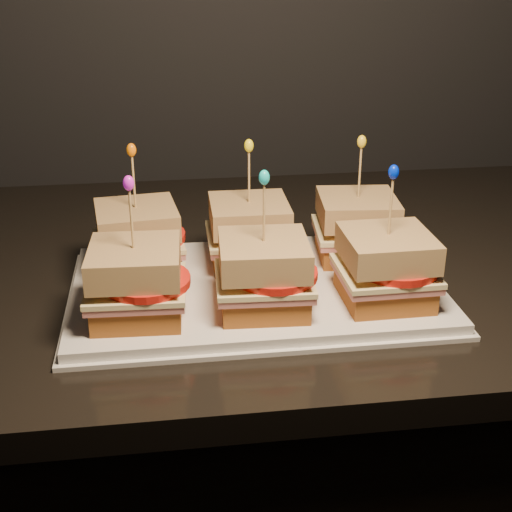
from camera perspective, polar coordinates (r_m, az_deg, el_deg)
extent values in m
cube|color=black|center=(1.30, 3.15, -19.05)|extent=(2.44, 0.71, 0.87)
cube|color=black|center=(1.04, 3.71, -0.53)|extent=(2.48, 0.75, 0.04)
cube|color=white|center=(0.90, 0.00, -2.67)|extent=(0.46, 0.28, 0.02)
cube|color=white|center=(0.91, 0.00, -3.01)|extent=(0.47, 0.29, 0.01)
cube|color=brown|center=(0.95, -9.32, -0.17)|extent=(0.11, 0.11, 0.03)
cube|color=#CC6464|center=(0.94, -9.39, 0.81)|extent=(0.12, 0.12, 0.01)
cube|color=beige|center=(0.94, -9.42, 1.21)|extent=(0.12, 0.12, 0.01)
cylinder|color=red|center=(0.93, -8.71, 1.53)|extent=(0.10, 0.10, 0.01)
cube|color=#6D340F|center=(0.93, -9.54, 2.87)|extent=(0.11, 0.11, 0.03)
cylinder|color=tan|center=(0.91, -9.74, 5.63)|extent=(0.00, 0.00, 0.09)
ellipsoid|color=orange|center=(0.90, -9.94, 8.36)|extent=(0.01, 0.01, 0.02)
cube|color=brown|center=(0.95, -0.54, 0.31)|extent=(0.10, 0.10, 0.03)
cube|color=#CC6464|center=(0.95, -0.54, 1.30)|extent=(0.11, 0.11, 0.01)
cube|color=beige|center=(0.94, -0.54, 1.69)|extent=(0.11, 0.11, 0.01)
cylinder|color=red|center=(0.94, 0.23, 2.01)|extent=(0.10, 0.10, 0.01)
cube|color=#6D340F|center=(0.93, -0.55, 3.35)|extent=(0.10, 0.10, 0.03)
cylinder|color=tan|center=(0.92, -0.56, 6.10)|extent=(0.00, 0.00, 0.09)
ellipsoid|color=yellow|center=(0.90, -0.57, 8.82)|extent=(0.01, 0.01, 0.02)
cube|color=brown|center=(0.98, 7.94, 0.78)|extent=(0.11, 0.11, 0.03)
cube|color=#CC6464|center=(0.97, 8.00, 1.73)|extent=(0.12, 0.11, 0.01)
cube|color=beige|center=(0.97, 8.03, 2.12)|extent=(0.12, 0.12, 0.01)
cylinder|color=red|center=(0.97, 8.83, 2.43)|extent=(0.10, 0.10, 0.01)
cube|color=#6D340F|center=(0.96, 8.13, 3.73)|extent=(0.11, 0.11, 0.03)
cylinder|color=tan|center=(0.94, 8.29, 6.41)|extent=(0.00, 0.00, 0.09)
ellipsoid|color=yellow|center=(0.93, 8.46, 9.05)|extent=(0.01, 0.01, 0.02)
cube|color=brown|center=(0.83, -9.43, -3.87)|extent=(0.10, 0.10, 0.03)
cube|color=#CC6464|center=(0.82, -9.51, -2.77)|extent=(0.11, 0.11, 0.01)
cube|color=beige|center=(0.82, -9.55, -2.33)|extent=(0.12, 0.11, 0.01)
cylinder|color=red|center=(0.81, -8.74, -2.00)|extent=(0.10, 0.10, 0.01)
cube|color=#6D340F|center=(0.80, -9.69, -0.47)|extent=(0.11, 0.11, 0.03)
cylinder|color=tan|center=(0.79, -9.92, 2.65)|extent=(0.00, 0.00, 0.09)
ellipsoid|color=#D31ED6|center=(0.77, -10.16, 5.77)|extent=(0.01, 0.01, 0.02)
cube|color=brown|center=(0.83, 0.61, -3.28)|extent=(0.10, 0.10, 0.03)
cube|color=#CC6464|center=(0.83, 0.62, -2.19)|extent=(0.11, 0.11, 0.01)
cube|color=beige|center=(0.82, 0.62, -1.75)|extent=(0.12, 0.11, 0.01)
cylinder|color=red|center=(0.82, 1.52, -1.41)|extent=(0.10, 0.10, 0.01)
cube|color=#6D340F|center=(0.81, 0.63, 0.10)|extent=(0.11, 0.11, 0.03)
cylinder|color=tan|center=(0.79, 0.65, 3.21)|extent=(0.00, 0.00, 0.09)
ellipsoid|color=#15BEBD|center=(0.78, 0.66, 6.31)|extent=(0.01, 0.01, 0.02)
cube|color=brown|center=(0.87, 10.21, -2.63)|extent=(0.10, 0.10, 0.03)
cube|color=#CC6464|center=(0.86, 10.29, -1.57)|extent=(0.11, 0.11, 0.01)
cube|color=beige|center=(0.86, 10.33, -1.15)|extent=(0.11, 0.11, 0.01)
cylinder|color=red|center=(0.85, 11.25, -0.81)|extent=(0.10, 0.10, 0.01)
cube|color=#6D340F|center=(0.84, 10.47, 0.64)|extent=(0.10, 0.10, 0.03)
cylinder|color=tan|center=(0.83, 10.71, 3.64)|extent=(0.00, 0.00, 0.09)
ellipsoid|color=#0320CF|center=(0.81, 10.95, 6.62)|extent=(0.01, 0.01, 0.02)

